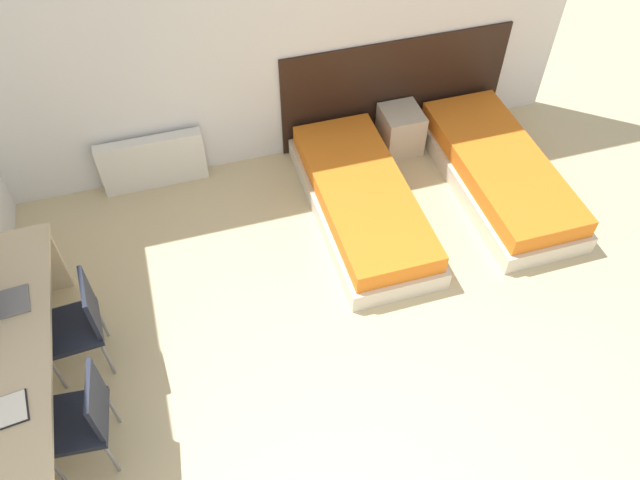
{
  "coord_description": "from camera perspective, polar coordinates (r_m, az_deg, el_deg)",
  "views": [
    {
      "loc": [
        -0.91,
        -0.97,
        4.21
      ],
      "look_at": [
        0.0,
        2.09,
        0.55
      ],
      "focal_mm": 35.0,
      "sensor_mm": 36.0,
      "label": 1
    }
  ],
  "objects": [
    {
      "name": "wall_back",
      "position": [
        5.66,
        -5.28,
        18.32
      ],
      "size": [
        5.99,
        0.05,
        2.7
      ],
      "color": "white",
      "rests_on": "ground_plane"
    },
    {
      "name": "headboard_panel",
      "position": [
        6.4,
        6.84,
        13.52
      ],
      "size": [
        2.32,
        0.03,
        1.08
      ],
      "color": "black",
      "rests_on": "ground_plane"
    },
    {
      "name": "bed_near_window",
      "position": [
        5.68,
        3.88,
        3.55
      ],
      "size": [
        0.85,
        2.04,
        0.37
      ],
      "color": "beige",
      "rests_on": "ground_plane"
    },
    {
      "name": "bed_near_door",
      "position": [
        6.19,
        16.0,
        5.99
      ],
      "size": [
        0.85,
        2.04,
        0.37
      ],
      "color": "beige",
      "rests_on": "ground_plane"
    },
    {
      "name": "nightstand",
      "position": [
        6.42,
        7.36,
        9.98
      ],
      "size": [
        0.38,
        0.41,
        0.44
      ],
      "color": "beige",
      "rests_on": "ground_plane"
    },
    {
      "name": "radiator",
      "position": [
        6.12,
        -15.02,
        6.88
      ],
      "size": [
        0.98,
        0.12,
        0.54
      ],
      "color": "silver",
      "rests_on": "ground_plane"
    },
    {
      "name": "desk",
      "position": [
        4.58,
        -26.03,
        -10.89
      ],
      "size": [
        0.53,
        2.34,
        0.75
      ],
      "color": "#C6B28E",
      "rests_on": "ground_plane"
    },
    {
      "name": "chair_near_laptop",
      "position": [
        4.78,
        -21.28,
        -7.01
      ],
      "size": [
        0.44,
        0.44,
        0.87
      ],
      "rotation": [
        0.0,
        0.0,
        0.06
      ],
      "color": "black",
      "rests_on": "ground_plane"
    },
    {
      "name": "chair_near_notebook",
      "position": [
        4.38,
        -20.91,
        -14.85
      ],
      "size": [
        0.45,
        0.45,
        0.87
      ],
      "rotation": [
        0.0,
        0.0,
        -0.09
      ],
      "color": "black",
      "rests_on": "ground_plane"
    },
    {
      "name": "open_notebook",
      "position": [
        4.27,
        -27.09,
        -13.87
      ],
      "size": [
        0.32,
        0.25,
        0.02
      ],
      "rotation": [
        0.0,
        0.0,
        0.11
      ],
      "color": "black",
      "rests_on": "desk"
    }
  ]
}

